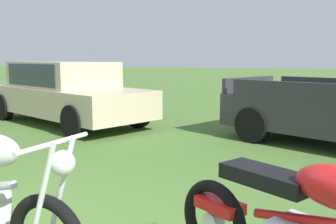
% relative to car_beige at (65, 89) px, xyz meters
% --- Properties ---
extents(car_beige, '(4.87, 3.33, 1.43)m').
position_rel_car_beige_xyz_m(car_beige, '(0.00, 0.00, 0.00)').
color(car_beige, '#BCAD8C').
rests_on(car_beige, ground).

